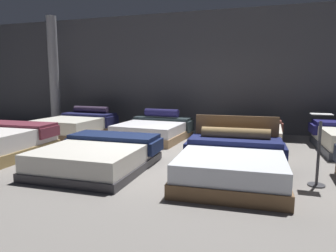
% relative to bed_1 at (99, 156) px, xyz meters
% --- Properties ---
extents(ground_plane, '(18.00, 18.00, 0.02)m').
position_rel_bed_1_xyz_m(ground_plane, '(1.13, 1.23, -0.23)').
color(ground_plane, gray).
extents(showroom_back_wall, '(18.00, 0.06, 3.50)m').
position_rel_bed_1_xyz_m(showroom_back_wall, '(1.13, 4.56, 1.53)').
color(showroom_back_wall, '#47474C').
rests_on(showroom_back_wall, ground_plane).
extents(bed_1, '(1.76, 2.05, 0.49)m').
position_rel_bed_1_xyz_m(bed_1, '(0.00, 0.00, 0.00)').
color(bed_1, '#312F34').
rests_on(bed_1, ground_plane).
extents(bed_2, '(1.68, 2.05, 0.88)m').
position_rel_bed_1_xyz_m(bed_2, '(2.26, 0.11, 0.04)').
color(bed_2, brown).
rests_on(bed_2, ground_plane).
extents(bed_4, '(1.67, 2.08, 0.73)m').
position_rel_bed_1_xyz_m(bed_4, '(-2.38, 2.85, 0.03)').
color(bed_4, brown).
rests_on(bed_4, ground_plane).
extents(bed_5, '(1.71, 1.99, 0.73)m').
position_rel_bed_1_xyz_m(bed_5, '(-0.04, 2.80, 0.01)').
color(bed_5, '#927453').
rests_on(bed_5, ground_plane).
extents(bed_6, '(1.74, 1.97, 0.53)m').
position_rel_bed_1_xyz_m(bed_6, '(2.25, 2.80, 0.02)').
color(bed_6, brown).
rests_on(bed_6, ground_plane).
extents(price_sign, '(0.28, 0.24, 1.05)m').
position_rel_bed_1_xyz_m(price_sign, '(3.46, 0.18, 0.18)').
color(price_sign, '#3F3F44').
rests_on(price_sign, ground_plane).
extents(support_pillar, '(0.31, 0.31, 3.50)m').
position_rel_bed_1_xyz_m(support_pillar, '(-3.84, 3.82, 1.53)').
color(support_pillar, '#99999E').
rests_on(support_pillar, ground_plane).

